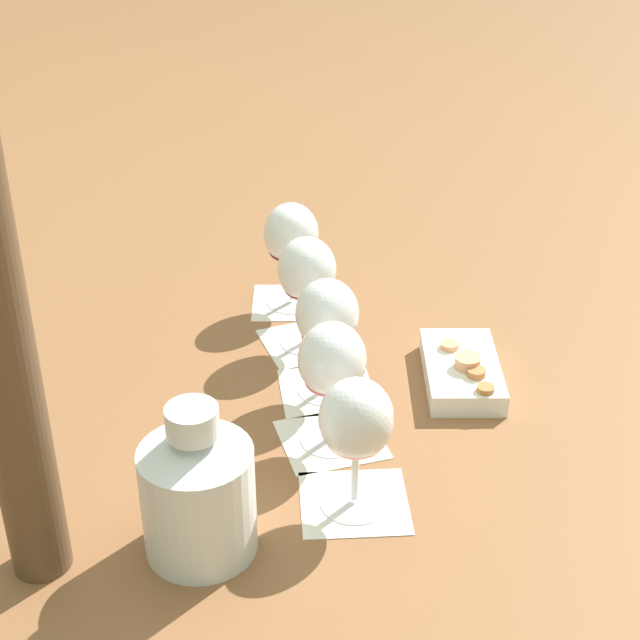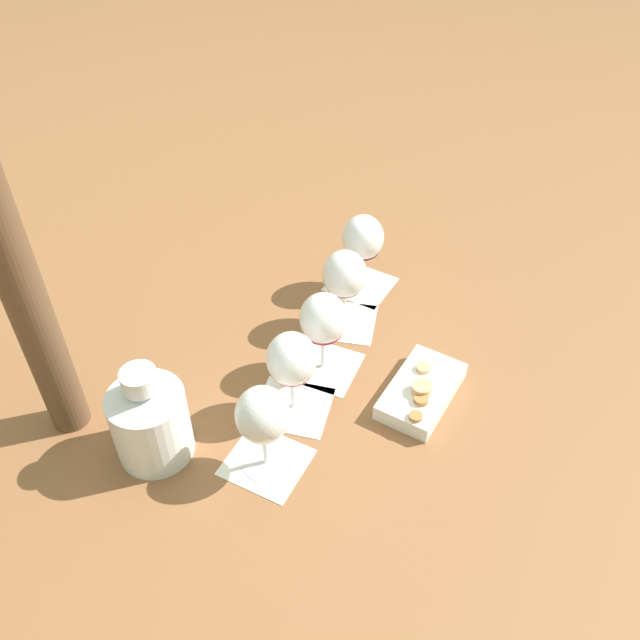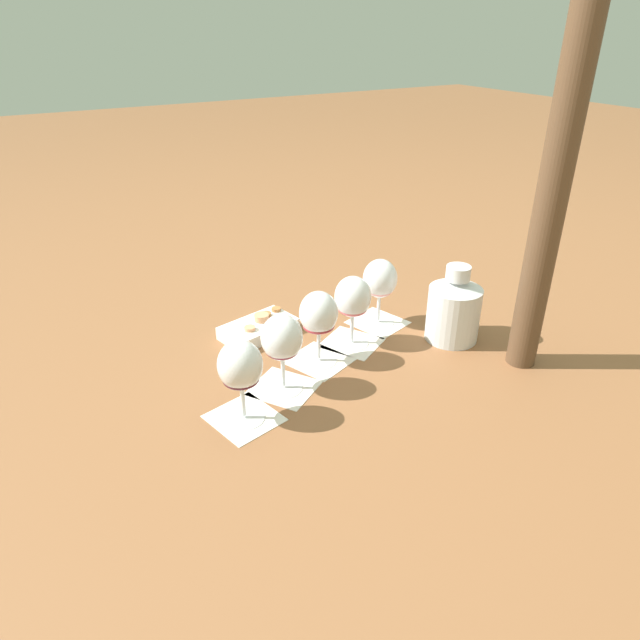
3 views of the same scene
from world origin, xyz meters
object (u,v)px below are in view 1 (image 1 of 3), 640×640
object	(u,v)px
wine_glass_1	(332,366)
ceramic_vase	(198,489)
snack_dish	(462,371)
wine_glass_2	(326,322)
wine_glass_4	(291,239)
wine_glass_0	(356,426)
wine_glass_3	(307,276)

from	to	relation	value
wine_glass_1	ceramic_vase	distance (m)	0.23
wine_glass_1	snack_dish	distance (m)	0.23
ceramic_vase	snack_dish	bearing A→B (deg)	-32.12
wine_glass_2	wine_glass_4	world-z (taller)	same
wine_glass_0	snack_dish	distance (m)	0.29
wine_glass_3	wine_glass_4	size ratio (longest dim) A/B	1.00
ceramic_vase	wine_glass_1	bearing A→B (deg)	-24.16
wine_glass_4	wine_glass_0	bearing A→B (deg)	-157.02
ceramic_vase	wine_glass_0	bearing A→B (deg)	-54.58
wine_glass_2	ceramic_vase	size ratio (longest dim) A/B	0.90
wine_glass_2	wine_glass_4	distance (m)	0.24
wine_glass_1	ceramic_vase	xyz separation A→B (m)	(-0.20, 0.09, -0.03)
wine_glass_4	wine_glass_1	bearing A→B (deg)	-157.66
wine_glass_2	snack_dish	bearing A→B (deg)	-68.39
wine_glass_1	wine_glass_3	xyz separation A→B (m)	(0.21, 0.08, -0.00)
wine_glass_3	ceramic_vase	distance (m)	0.41
wine_glass_3	wine_glass_2	bearing A→B (deg)	-155.38
wine_glass_0	ceramic_vase	size ratio (longest dim) A/B	0.90
wine_glass_4	ceramic_vase	xyz separation A→B (m)	(-0.52, -0.04, -0.03)
wine_glass_0	snack_dish	xyz separation A→B (m)	(0.26, -0.09, -0.09)
snack_dish	wine_glass_4	bearing A→B (deg)	60.35
wine_glass_0	ceramic_vase	world-z (taller)	ceramic_vase
wine_glass_3	snack_dish	size ratio (longest dim) A/B	0.86
wine_glass_0	ceramic_vase	distance (m)	0.17
wine_glass_0	wine_glass_3	xyz separation A→B (m)	(0.31, 0.13, 0.00)
wine_glass_3	wine_glass_4	distance (m)	0.11
wine_glass_1	ceramic_vase	size ratio (longest dim) A/B	0.90
wine_glass_2	ceramic_vase	world-z (taller)	ceramic_vase
wine_glass_1	wine_glass_0	bearing A→B (deg)	-155.17
wine_glass_0	wine_glass_1	world-z (taller)	same
wine_glass_4	ceramic_vase	size ratio (longest dim) A/B	0.90
snack_dish	wine_glass_2	bearing A→B (deg)	111.61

